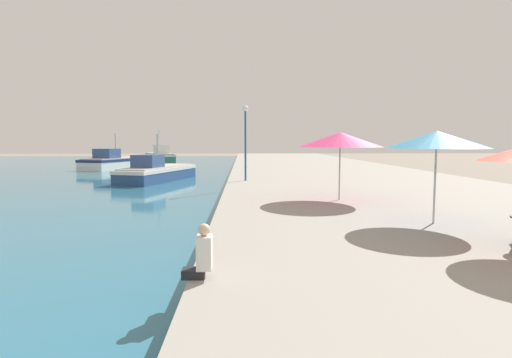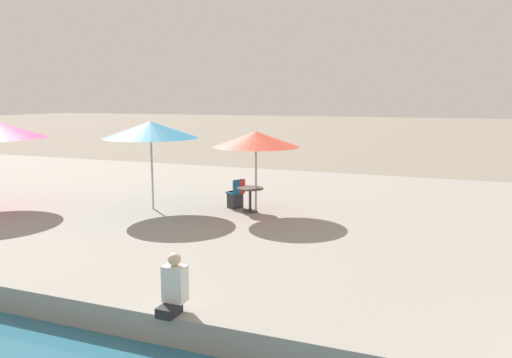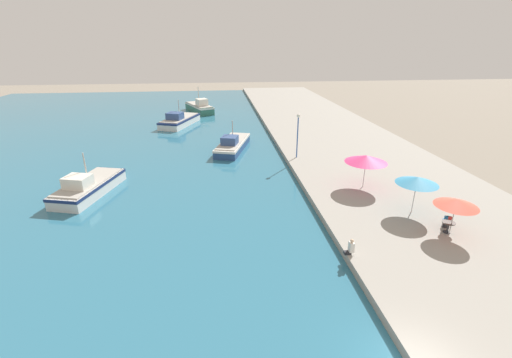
{
  "view_description": "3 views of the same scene",
  "coord_description": "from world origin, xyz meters",
  "px_view_note": "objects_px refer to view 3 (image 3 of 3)",
  "views": [
    {
      "loc": [
        0.95,
        0.65,
        2.91
      ],
      "look_at": [
        1.5,
        17.48,
        1.34
      ],
      "focal_mm": 28.0,
      "sensor_mm": 36.0,
      "label": 1
    },
    {
      "loc": [
        -6.31,
        3.48,
        3.92
      ],
      "look_at": [
        7.31,
        8.87,
        1.54
      ],
      "focal_mm": 35.0,
      "sensor_mm": 36.0,
      "label": 2
    },
    {
      "loc": [
        -7.04,
        -8.42,
        11.92
      ],
      "look_at": [
        -4.0,
        18.0,
        1.14
      ],
      "focal_mm": 24.0,
      "sensor_mm": 36.0,
      "label": 3
    }
  ],
  "objects_px": {
    "cafe_chair_right": "(447,223)",
    "cafe_umbrella_striped": "(366,159)",
    "fishing_boat_far": "(179,120)",
    "fishing_boat_near": "(88,186)",
    "fishing_boat_distant": "(200,107)",
    "cafe_umbrella_pink": "(457,203)",
    "cafe_chair_left": "(446,223)",
    "person_at_quay": "(351,247)",
    "cafe_table": "(448,225)",
    "fishing_boat_mid": "(233,144)",
    "lamppost": "(298,128)",
    "cafe_umbrella_white": "(417,180)"
  },
  "relations": [
    {
      "from": "cafe_chair_right",
      "to": "cafe_umbrella_pink",
      "type": "bearing_deg",
      "value": -80.35
    },
    {
      "from": "fishing_boat_distant",
      "to": "cafe_umbrella_pink",
      "type": "bearing_deg",
      "value": -91.77
    },
    {
      "from": "fishing_boat_near",
      "to": "fishing_boat_distant",
      "type": "relative_size",
      "value": 0.89
    },
    {
      "from": "cafe_chair_left",
      "to": "fishing_boat_far",
      "type": "bearing_deg",
      "value": 147.91
    },
    {
      "from": "cafe_table",
      "to": "cafe_umbrella_pink",
      "type": "bearing_deg",
      "value": -67.78
    },
    {
      "from": "fishing_boat_distant",
      "to": "cafe_table",
      "type": "xyz_separation_m",
      "value": [
        17.28,
        -44.6,
        0.16
      ]
    },
    {
      "from": "cafe_umbrella_striped",
      "to": "lamppost",
      "type": "distance_m",
      "value": 9.13
    },
    {
      "from": "fishing_boat_distant",
      "to": "cafe_chair_right",
      "type": "distance_m",
      "value": 47.39
    },
    {
      "from": "fishing_boat_far",
      "to": "cafe_umbrella_pink",
      "type": "bearing_deg",
      "value": -39.21
    },
    {
      "from": "cafe_umbrella_pink",
      "to": "cafe_chair_right",
      "type": "xyz_separation_m",
      "value": [
        0.31,
        0.78,
        -1.86
      ]
    },
    {
      "from": "cafe_chair_left",
      "to": "person_at_quay",
      "type": "bearing_deg",
      "value": -136.26
    },
    {
      "from": "cafe_chair_left",
      "to": "lamppost",
      "type": "bearing_deg",
      "value": 139.9
    },
    {
      "from": "cafe_table",
      "to": "fishing_boat_distant",
      "type": "bearing_deg",
      "value": 111.18
    },
    {
      "from": "cafe_umbrella_pink",
      "to": "cafe_table",
      "type": "bearing_deg",
      "value": 112.22
    },
    {
      "from": "cafe_table",
      "to": "fishing_boat_mid",
      "type": "bearing_deg",
      "value": 120.92
    },
    {
      "from": "fishing_boat_near",
      "to": "cafe_chair_right",
      "type": "distance_m",
      "value": 27.12
    },
    {
      "from": "cafe_chair_right",
      "to": "cafe_umbrella_striped",
      "type": "bearing_deg",
      "value": 141.92
    },
    {
      "from": "cafe_umbrella_pink",
      "to": "cafe_table",
      "type": "xyz_separation_m",
      "value": [
        -0.07,
        0.16,
        -1.65
      ]
    },
    {
      "from": "cafe_umbrella_white",
      "to": "cafe_chair_right",
      "type": "bearing_deg",
      "value": -64.59
    },
    {
      "from": "fishing_boat_near",
      "to": "fishing_boat_mid",
      "type": "bearing_deg",
      "value": 56.87
    },
    {
      "from": "fishing_boat_mid",
      "to": "cafe_umbrella_pink",
      "type": "xyz_separation_m",
      "value": [
        12.66,
        -21.2,
        2.0
      ]
    },
    {
      "from": "cafe_umbrella_pink",
      "to": "cafe_umbrella_striped",
      "type": "relative_size",
      "value": 0.75
    },
    {
      "from": "cafe_chair_left",
      "to": "fishing_boat_distant",
      "type": "bearing_deg",
      "value": 138.91
    },
    {
      "from": "lamppost",
      "to": "cafe_umbrella_white",
      "type": "bearing_deg",
      "value": -67.51
    },
    {
      "from": "fishing_boat_mid",
      "to": "cafe_umbrella_white",
      "type": "relative_size",
      "value": 2.98
    },
    {
      "from": "fishing_boat_near",
      "to": "cafe_chair_left",
      "type": "distance_m",
      "value": 27.08
    },
    {
      "from": "cafe_chair_right",
      "to": "fishing_boat_distant",
      "type": "bearing_deg",
      "value": 142.86
    },
    {
      "from": "fishing_boat_near",
      "to": "cafe_umbrella_pink",
      "type": "distance_m",
      "value": 27.19
    },
    {
      "from": "cafe_umbrella_white",
      "to": "lamppost",
      "type": "bearing_deg",
      "value": 112.49
    },
    {
      "from": "cafe_umbrella_striped",
      "to": "cafe_chair_left",
      "type": "height_order",
      "value": "cafe_umbrella_striped"
    },
    {
      "from": "fishing_boat_far",
      "to": "cafe_chair_right",
      "type": "height_order",
      "value": "fishing_boat_far"
    },
    {
      "from": "cafe_chair_right",
      "to": "lamppost",
      "type": "bearing_deg",
      "value": 143.93
    },
    {
      "from": "fishing_boat_near",
      "to": "cafe_umbrella_pink",
      "type": "bearing_deg",
      "value": -6.58
    },
    {
      "from": "fishing_boat_far",
      "to": "person_at_quay",
      "type": "distance_m",
      "value": 38.34
    },
    {
      "from": "fishing_boat_distant",
      "to": "cafe_chair_left",
      "type": "xyz_separation_m",
      "value": [
        17.61,
        -43.95,
        -0.05
      ]
    },
    {
      "from": "fishing_boat_far",
      "to": "person_at_quay",
      "type": "bearing_deg",
      "value": -49.46
    },
    {
      "from": "person_at_quay",
      "to": "cafe_umbrella_striped",
      "type": "bearing_deg",
      "value": 63.34
    },
    {
      "from": "fishing_boat_distant",
      "to": "cafe_umbrella_pink",
      "type": "distance_m",
      "value": 48.04
    },
    {
      "from": "fishing_boat_near",
      "to": "cafe_table",
      "type": "relative_size",
      "value": 9.43
    },
    {
      "from": "fishing_boat_mid",
      "to": "cafe_umbrella_striped",
      "type": "distance_m",
      "value": 16.95
    },
    {
      "from": "fishing_boat_distant",
      "to": "fishing_boat_mid",
      "type": "bearing_deg",
      "value": -101.71
    },
    {
      "from": "lamppost",
      "to": "fishing_boat_distant",
      "type": "bearing_deg",
      "value": 111.29
    },
    {
      "from": "cafe_umbrella_white",
      "to": "cafe_chair_right",
      "type": "xyz_separation_m",
      "value": [
        1.1,
        -2.32,
        -2.11
      ]
    },
    {
      "from": "fishing_boat_far",
      "to": "lamppost",
      "type": "bearing_deg",
      "value": -32.53
    },
    {
      "from": "fishing_boat_distant",
      "to": "lamppost",
      "type": "height_order",
      "value": "lamppost"
    },
    {
      "from": "fishing_boat_distant",
      "to": "cafe_umbrella_pink",
      "type": "height_order",
      "value": "fishing_boat_distant"
    },
    {
      "from": "cafe_umbrella_white",
      "to": "cafe_chair_left",
      "type": "height_order",
      "value": "cafe_umbrella_white"
    },
    {
      "from": "cafe_table",
      "to": "lamppost",
      "type": "distance_m",
      "value": 17.33
    },
    {
      "from": "cafe_table",
      "to": "cafe_umbrella_striped",
      "type": "bearing_deg",
      "value": 106.89
    },
    {
      "from": "person_at_quay",
      "to": "lamppost",
      "type": "xyz_separation_m",
      "value": [
        0.87,
        17.56,
        2.67
      ]
    }
  ]
}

